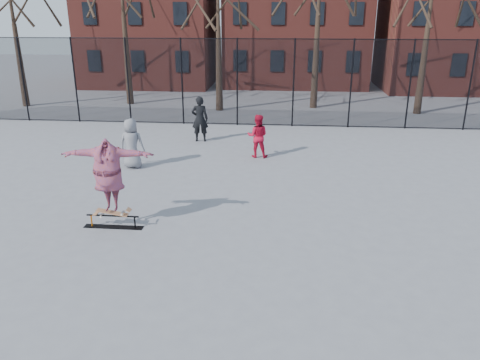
# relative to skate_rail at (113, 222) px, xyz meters

# --- Properties ---
(ground) EXTENTS (100.00, 100.00, 0.00)m
(ground) POSITION_rel_skate_rail_xyz_m (3.38, -1.48, -0.13)
(ground) COLOR slate
(skate_rail) EXTENTS (1.50, 0.23, 0.33)m
(skate_rail) POSITION_rel_skate_rail_xyz_m (0.00, 0.00, 0.00)
(skate_rail) COLOR black
(skate_rail) RESTS_ON ground
(skateboard) EXTENTS (0.85, 0.20, 0.10)m
(skateboard) POSITION_rel_skate_rail_xyz_m (-0.00, 0.00, 0.25)
(skateboard) COLOR #99613D
(skateboard) RESTS_ON skate_rail
(skater) EXTENTS (2.27, 0.77, 1.82)m
(skater) POSITION_rel_skate_rail_xyz_m (-0.00, 0.00, 1.21)
(skater) COLOR #553C96
(skater) RESTS_ON skateboard
(bystander_grey) EXTENTS (0.86, 0.57, 1.72)m
(bystander_grey) POSITION_rel_skate_rail_xyz_m (-0.97, 4.72, 0.73)
(bystander_grey) COLOR slate
(bystander_grey) RESTS_ON ground
(bystander_black) EXTENTS (0.73, 0.53, 1.87)m
(bystander_black) POSITION_rel_skate_rail_xyz_m (0.74, 8.43, 0.80)
(bystander_black) COLOR black
(bystander_black) RESTS_ON ground
(bystander_red) EXTENTS (0.79, 0.62, 1.59)m
(bystander_red) POSITION_rel_skate_rail_xyz_m (3.24, 6.39, 0.66)
(bystander_red) COLOR red
(bystander_red) RESTS_ON ground
(fence) EXTENTS (34.03, 0.07, 4.00)m
(fence) POSITION_rel_skate_rail_xyz_m (3.36, 11.52, 1.93)
(fence) COLOR black
(fence) RESTS_ON ground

